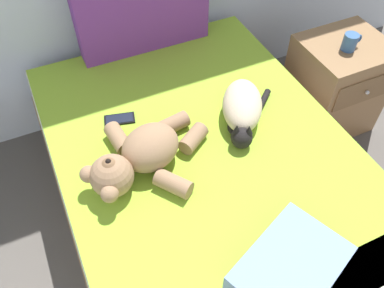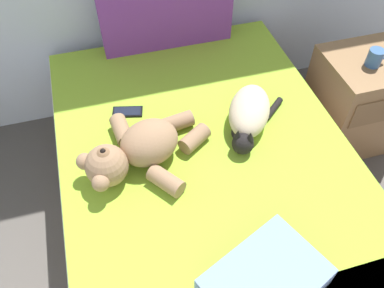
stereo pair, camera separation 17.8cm
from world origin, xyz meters
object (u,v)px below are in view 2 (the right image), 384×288
at_px(teddy_bear, 138,150).
at_px(cell_phone, 128,112).
at_px(patterned_cushion, 166,7).
at_px(nightstand, 357,101).
at_px(cat, 249,114).
at_px(mug, 375,58).
at_px(bed, 206,188).
at_px(throw_pillow, 265,282).

distance_m(teddy_bear, cell_phone, 0.34).
height_order(patterned_cushion, nightstand, patterned_cushion).
bearing_deg(patterned_cushion, nightstand, -28.08).
xyz_separation_m(cat, mug, (0.79, 0.18, 0.03)).
height_order(cell_phone, mug, mug).
distance_m(bed, nightstand, 1.11).
bearing_deg(nightstand, bed, -162.47).
relative_size(cat, throw_pillow, 1.03).
bearing_deg(bed, mug, 16.44).
height_order(bed, cell_phone, cell_phone).
bearing_deg(nightstand, throw_pillow, -137.20).
bearing_deg(teddy_bear, bed, -6.58).
relative_size(throw_pillow, mug, 3.33).
bearing_deg(mug, patterned_cushion, 149.66).
height_order(cell_phone, throw_pillow, throw_pillow).
height_order(bed, cat, cat).
relative_size(bed, nightstand, 3.20).
bearing_deg(cell_phone, nightstand, -1.07).
distance_m(patterned_cushion, teddy_bear, 0.93).
height_order(cat, teddy_bear, teddy_bear).
bearing_deg(patterned_cushion, throw_pillow, -90.95).
relative_size(cell_phone, throw_pillow, 0.40).
distance_m(cat, teddy_bear, 0.55).
xyz_separation_m(cell_phone, nightstand, (1.37, -0.03, -0.26)).
bearing_deg(teddy_bear, throw_pillow, -65.43).
height_order(bed, teddy_bear, teddy_bear).
bearing_deg(nightstand, mug, -137.59).
distance_m(patterned_cushion, throw_pillow, 1.54).
bearing_deg(cat, cell_phone, 156.00).
height_order(nightstand, mug, mug).
relative_size(bed, throw_pillow, 4.90).
bearing_deg(patterned_cushion, cell_phone, -122.36).
relative_size(throw_pillow, nightstand, 0.65).
bearing_deg(cat, patterned_cushion, 105.40).
bearing_deg(teddy_bear, cell_phone, 89.43).
height_order(teddy_bear, throw_pillow, teddy_bear).
bearing_deg(cat, teddy_bear, -171.34).
distance_m(bed, patterned_cushion, 1.02).
bearing_deg(bed, cat, 26.21).
height_order(patterned_cushion, throw_pillow, patterned_cushion).
bearing_deg(nightstand, patterned_cushion, 151.92).
xyz_separation_m(cell_phone, throw_pillow, (0.31, -1.01, 0.05)).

